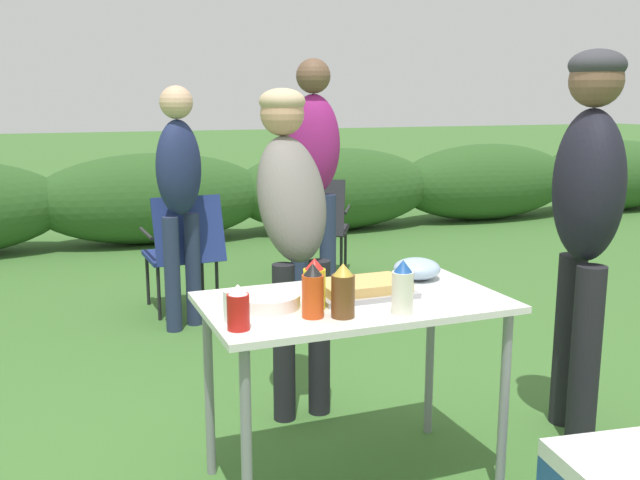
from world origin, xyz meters
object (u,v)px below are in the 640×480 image
at_px(paper_cup_stack, 236,306).
at_px(mixing_bowl, 417,269).
at_px(standing_person_in_gray_fleece, 587,206).
at_px(folding_table, 353,319).
at_px(camp_chair_green_behind_table, 318,222).
at_px(food_tray, 362,289).
at_px(camp_chair_near_hedge, 184,247).
at_px(mayo_bottle, 403,288).
at_px(standing_person_in_dark_puffer, 179,184).
at_px(ketchup_bottle, 238,308).
at_px(plate_stack, 267,301).
at_px(beer_bottle, 343,292).
at_px(standing_person_in_navy_coat, 292,211).
at_px(mustard_bottle, 314,285).
at_px(hot_sauce_bottle, 313,292).
at_px(standing_person_in_olive_jacket, 313,162).

bearing_deg(paper_cup_stack, mixing_bowl, 18.59).
bearing_deg(mixing_bowl, standing_person_in_gray_fleece, -11.41).
distance_m(folding_table, camp_chair_green_behind_table, 3.22).
xyz_separation_m(food_tray, camp_chair_near_hedge, (-0.22, 2.42, -0.30)).
distance_m(folding_table, mixing_bowl, 0.42).
xyz_separation_m(mayo_bottle, camp_chair_green_behind_table, (0.96, 3.26, -0.36)).
bearing_deg(standing_person_in_dark_puffer, ketchup_bottle, -126.09).
xyz_separation_m(folding_table, camp_chair_near_hedge, (-0.17, 2.45, -0.20)).
height_order(food_tray, plate_stack, food_tray).
bearing_deg(beer_bottle, standing_person_in_navy_coat, 81.27).
bearing_deg(camp_chair_green_behind_table, standing_person_in_dark_puffer, -116.74).
xyz_separation_m(beer_bottle, standing_person_in_navy_coat, (0.14, 0.93, 0.13)).
bearing_deg(plate_stack, camp_chair_green_behind_table, 65.65).
bearing_deg(camp_chair_green_behind_table, plate_stack, -86.12).
height_order(mixing_bowl, standing_person_in_navy_coat, standing_person_in_navy_coat).
bearing_deg(plate_stack, beer_bottle, -44.79).
bearing_deg(mustard_bottle, standing_person_in_dark_puffer, 91.65).
relative_size(ketchup_bottle, beer_bottle, 0.80).
relative_size(beer_bottle, standing_person_in_navy_coat, 0.12).
xyz_separation_m(paper_cup_stack, camp_chair_green_behind_table, (1.51, 3.14, -0.32)).
height_order(plate_stack, beer_bottle, beer_bottle).
bearing_deg(standing_person_in_navy_coat, food_tray, -90.00).
distance_m(standing_person_in_navy_coat, camp_chair_near_hedge, 1.79).
xyz_separation_m(folding_table, paper_cup_stack, (-0.47, -0.10, 0.13)).
height_order(mixing_bowl, mayo_bottle, mayo_bottle).
height_order(mixing_bowl, ketchup_bottle, ketchup_bottle).
bearing_deg(standing_person_in_gray_fleece, camp_chair_green_behind_table, -158.27).
relative_size(standing_person_in_dark_puffer, camp_chair_green_behind_table, 1.85).
height_order(paper_cup_stack, mayo_bottle, mayo_bottle).
xyz_separation_m(mixing_bowl, camp_chair_green_behind_table, (0.68, 2.86, -0.31)).
relative_size(food_tray, beer_bottle, 1.99).
distance_m(plate_stack, ketchup_bottle, 0.26).
height_order(mustard_bottle, beer_bottle, beer_bottle).
relative_size(paper_cup_stack, mustard_bottle, 0.58).
relative_size(standing_person_in_dark_puffer, camp_chair_near_hedge, 1.85).
height_order(food_tray, mayo_bottle, mayo_bottle).
bearing_deg(standing_person_in_navy_coat, ketchup_bottle, -120.96).
bearing_deg(paper_cup_stack, plate_stack, 39.82).
distance_m(hot_sauce_bottle, camp_chair_green_behind_table, 3.45).
bearing_deg(camp_chair_near_hedge, hot_sauce_bottle, -93.50).
bearing_deg(folding_table, paper_cup_stack, -167.88).
bearing_deg(paper_cup_stack, mayo_bottle, -12.74).
bearing_deg(mustard_bottle, paper_cup_stack, -171.81).
relative_size(plate_stack, mixing_bowl, 1.25).
height_order(standing_person_in_navy_coat, standing_person_in_gray_fleece, standing_person_in_gray_fleece).
bearing_deg(camp_chair_near_hedge, food_tray, -87.24).
bearing_deg(camp_chair_near_hedge, mustard_bottle, -92.61).
relative_size(hot_sauce_bottle, mayo_bottle, 0.99).
distance_m(paper_cup_stack, standing_person_in_olive_jacket, 2.54).
bearing_deg(standing_person_in_gray_fleece, beer_bottle, -58.73).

